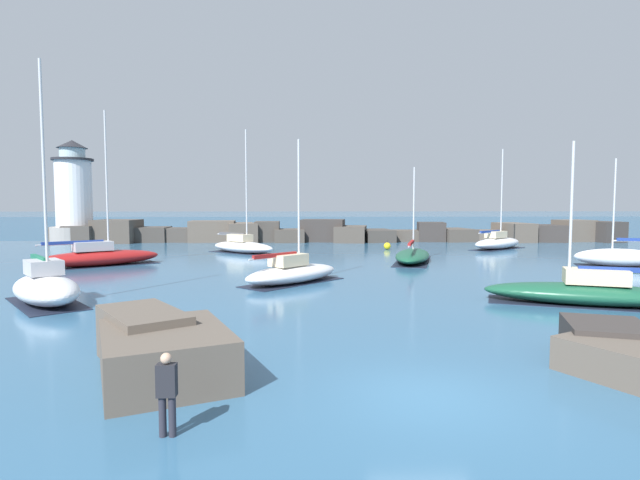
{
  "coord_description": "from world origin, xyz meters",
  "views": [
    {
      "loc": [
        -2.77,
        -10.83,
        4.32
      ],
      "look_at": [
        -1.59,
        28.99,
        1.48
      ],
      "focal_mm": 28.0,
      "sensor_mm": 36.0,
      "label": 1
    }
  ],
  "objects": [
    {
      "name": "lighthouse",
      "position": [
        -28.95,
        46.54,
        4.89
      ],
      "size": [
        5.2,
        5.2,
        11.54
      ],
      "color": "gray",
      "rests_on": "ground"
    },
    {
      "name": "sailboat_moored_6",
      "position": [
        19.15,
        23.15,
        0.65
      ],
      "size": [
        5.98,
        3.58,
        7.51
      ],
      "color": "white",
      "rests_on": "ground"
    },
    {
      "name": "sailboat_moored_1",
      "position": [
        5.36,
        26.48,
        0.47
      ],
      "size": [
        4.66,
        8.57,
        7.16
      ],
      "color": "#195138",
      "rests_on": "ground"
    },
    {
      "name": "sailboat_moored_3",
      "position": [
        -14.07,
        11.02,
        0.73
      ],
      "size": [
        5.32,
        5.76,
        10.38
      ],
      "color": "white",
      "rests_on": "ground"
    },
    {
      "name": "sailboat_moored_2",
      "position": [
        -17.32,
        24.55,
        0.65
      ],
      "size": [
        8.05,
        6.83,
        10.91
      ],
      "color": "maroon",
      "rests_on": "ground"
    },
    {
      "name": "mooring_buoy_orange_near",
      "position": [
        5.13,
        36.78,
        0.33
      ],
      "size": [
        0.67,
        0.67,
        0.87
      ],
      "color": "yellow",
      "rests_on": "ground"
    },
    {
      "name": "ground_plane",
      "position": [
        0.0,
        0.0,
        0.0
      ],
      "size": [
        600.0,
        600.0,
        0.0
      ],
      "primitive_type": "plane",
      "color": "#336084"
    },
    {
      "name": "open_sea_beyond",
      "position": [
        0.0,
        107.22,
        0.0
      ],
      "size": [
        400.0,
        116.0,
        0.01
      ],
      "color": "#235175",
      "rests_on": "ground"
    },
    {
      "name": "sailboat_moored_7",
      "position": [
        -3.49,
        16.51,
        0.59
      ],
      "size": [
        6.15,
        6.27,
        7.91
      ],
      "color": "white",
      "rests_on": "ground"
    },
    {
      "name": "sailboat_moored_4",
      "position": [
        15.9,
        36.87,
        0.66
      ],
      "size": [
        7.01,
        6.37,
        9.67
      ],
      "color": "white",
      "rests_on": "ground"
    },
    {
      "name": "breakwater_jetty",
      "position": [
        -0.08,
        47.17,
        1.03
      ],
      "size": [
        66.27,
        7.25,
        2.59
      ],
      "color": "brown",
      "rests_on": "ground"
    },
    {
      "name": "person_on_rocks",
      "position": [
        -5.34,
        -1.73,
        0.88
      ],
      "size": [
        0.36,
        0.22,
        1.59
      ],
      "color": "#282833",
      "rests_on": "ground"
    },
    {
      "name": "sailboat_moored_0",
      "position": [
        9.35,
        10.13,
        0.55
      ],
      "size": [
        8.49,
        4.96,
        7.03
      ],
      "color": "#195138",
      "rests_on": "ground"
    },
    {
      "name": "sailboat_moored_5",
      "position": [
        -8.39,
        33.77,
        0.62
      ],
      "size": [
        6.93,
        6.34,
        10.86
      ],
      "color": "white",
      "rests_on": "ground"
    },
    {
      "name": "foreground_rocks",
      "position": [
        -3.07,
        1.85,
        0.61
      ],
      "size": [
        15.71,
        5.32,
        1.47
      ],
      "color": "#383330",
      "rests_on": "ground"
    }
  ]
}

